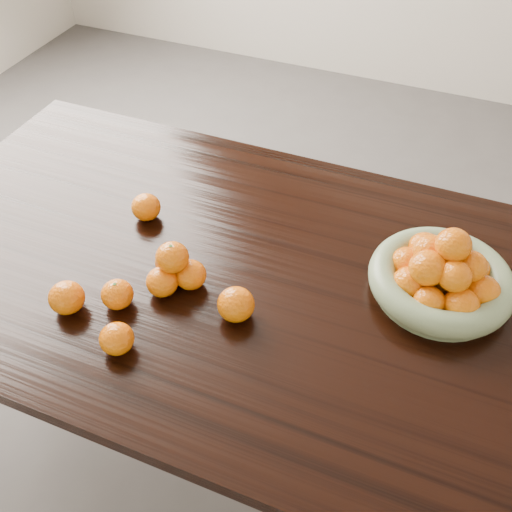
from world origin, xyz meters
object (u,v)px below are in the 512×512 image
at_px(dining_table, 277,304).
at_px(fruit_bowl, 442,276).
at_px(loose_orange_0, 117,294).
at_px(orange_pyramid, 174,269).

relative_size(dining_table, fruit_bowl, 6.06).
height_order(dining_table, loose_orange_0, loose_orange_0).
distance_m(dining_table, orange_pyramid, 0.28).
distance_m(dining_table, fruit_bowl, 0.40).
xyz_separation_m(orange_pyramid, loose_orange_0, (-0.09, -0.11, -0.01)).
height_order(fruit_bowl, loose_orange_0, fruit_bowl).
distance_m(dining_table, loose_orange_0, 0.39).
xyz_separation_m(dining_table, fruit_bowl, (0.36, 0.11, 0.14)).
bearing_deg(orange_pyramid, fruit_bowl, 19.64).
bearing_deg(loose_orange_0, fruit_bowl, 25.24).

